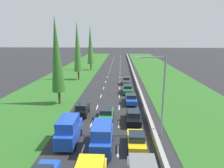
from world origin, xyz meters
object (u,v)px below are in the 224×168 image
Objects in this scene: black_sedan_right_lane at (133,116)px; poplar_tree_second at (57,55)px; blue_sedan_right_lane at (131,99)px; green_sedan_right_lane at (128,89)px; grey_hatchback_right_lane at (126,81)px; blue_van_centre_lane at (102,137)px; green_sedan_centre_lane at (106,114)px; poplar_tree_third at (77,47)px; poplar_tree_fourth at (90,45)px; street_light_mast at (160,91)px; blue_van_left_lane at (69,130)px; yellow_hatchback_right_lane at (136,140)px; black_hatchback_left_lane at (82,109)px.

poplar_tree_second is (-11.85, 6.76, 7.30)m from black_sedan_right_lane.
blue_sedan_right_lane is 6.16m from green_sedan_right_lane.
blue_van_centre_lane is at bearing -96.25° from grey_hatchback_right_lane.
poplar_tree_third is (-9.12, 25.07, 7.66)m from green_sedan_centre_lane.
poplar_tree_fourth reaches higher than green_sedan_centre_lane.
poplar_tree_second is at bearing 122.46° from blue_van_centre_lane.
green_sedan_right_lane is 0.32× the size of poplar_tree_second.
black_sedan_right_lane is 6.16m from street_light_mast.
blue_sedan_right_lane is 13.78m from grey_hatchback_right_lane.
blue_van_left_lane is at bearing -84.17° from poplar_tree_fourth.
poplar_tree_fourth reaches higher than blue_van_centre_lane.
yellow_hatchback_right_lane is at bearing 7.08° from blue_van_centre_lane.
black_sedan_right_lane is at bearing 89.18° from yellow_hatchback_right_lane.
green_sedan_centre_lane is at bearing -104.20° from green_sedan_right_lane.
blue_van_left_lane is at bearing 173.36° from yellow_hatchback_right_lane.
grey_hatchback_right_lane reaches higher than green_sedan_right_lane.
blue_van_centre_lane is at bearing -88.84° from green_sedan_centre_lane.
blue_van_centre_lane is 9.41m from black_hatchback_left_lane.
blue_van_centre_lane is at bearing -57.54° from poplar_tree_second.
blue_sedan_right_lane is at bearing 89.27° from yellow_hatchback_right_lane.
poplar_tree_second reaches higher than street_light_mast.
green_sedan_centre_lane is 1.15× the size of black_hatchback_left_lane.
poplar_tree_second reaches higher than blue_van_left_lane.
green_sedan_centre_lane is 1.00× the size of blue_sedan_right_lane.
grey_hatchback_right_lane is 0.43× the size of street_light_mast.
poplar_tree_third reaches higher than blue_van_centre_lane.
poplar_tree_second reaches higher than grey_hatchback_right_lane.
street_light_mast reaches higher than black_sedan_right_lane.
poplar_tree_fourth is at bearing 119.92° from grey_hatchback_right_lane.
green_sedan_centre_lane is at bearing 117.49° from yellow_hatchback_right_lane.
green_sedan_centre_lane is at bearing -117.93° from blue_sedan_right_lane.
blue_van_left_lane is 1.09× the size of green_sedan_centre_lane.
grey_hatchback_right_lane is (6.78, 19.15, 0.00)m from black_hatchback_left_lane.
blue_sedan_right_lane is 0.50× the size of street_light_mast.
blue_van_left_lane is at bearing -120.65° from green_sedan_centre_lane.
blue_van_left_lane reaches higher than black_sedan_right_lane.
grey_hatchback_right_lane reaches higher than green_sedan_centre_lane.
green_sedan_centre_lane is 0.30× the size of poplar_tree_third.
blue_van_centre_lane is 20.39m from green_sedan_right_lane.
poplar_tree_second is (-11.58, -6.89, 7.30)m from green_sedan_right_lane.
poplar_tree_third is (-12.31, 4.40, 7.63)m from grey_hatchback_right_lane.
black_sedan_right_lane is (3.42, 6.49, -0.59)m from blue_van_centre_lane.
black_hatchback_left_lane reaches higher than black_sedan_right_lane.
poplar_tree_third is at bearing 117.64° from street_light_mast.
poplar_tree_fourth is at bearing 107.85° from street_light_mast.
green_sedan_right_lane is at bearing -89.13° from grey_hatchback_right_lane.
blue_sedan_right_lane is at bearing -88.05° from grey_hatchback_right_lane.
blue_van_left_lane is at bearing 161.32° from blue_van_centre_lane.
blue_van_centre_lane is at bearing -66.54° from black_hatchback_left_lane.
street_light_mast is (2.95, -24.72, 4.40)m from grey_hatchback_right_lane.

